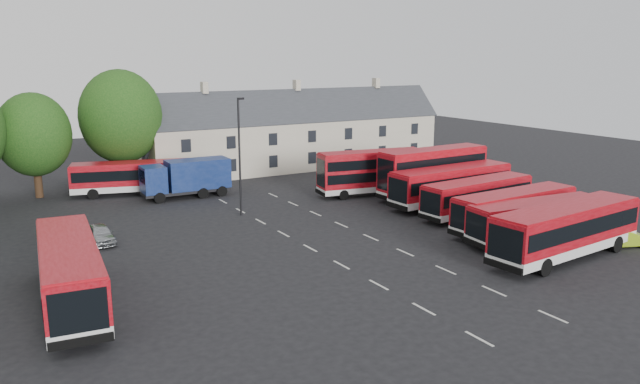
{
  "coord_description": "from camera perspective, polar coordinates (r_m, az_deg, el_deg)",
  "views": [
    {
      "loc": [
        -19.79,
        -33.34,
        12.86
      ],
      "look_at": [
        4.48,
        8.36,
        2.2
      ],
      "focal_mm": 35.0,
      "sensor_mm": 36.0,
      "label": 1
    }
  ],
  "objects": [
    {
      "name": "bus_north",
      "position": [
        60.74,
        -16.76,
        1.49
      ],
      "size": [
        11.22,
        5.29,
        3.09
      ],
      "rotation": [
        0.0,
        0.0,
        -0.27
      ],
      "color": "silver",
      "rests_on": "ground"
    },
    {
      "name": "bus_dd_south",
      "position": [
        57.86,
        10.29,
        2.02
      ],
      "size": [
        11.13,
        2.96,
        4.53
      ],
      "rotation": [
        0.0,
        0.0,
        0.04
      ],
      "color": "silver",
      "rests_on": "ground"
    },
    {
      "name": "lime_car",
      "position": [
        47.47,
        26.09,
        -3.82
      ],
      "size": [
        3.81,
        2.4,
        1.19
      ],
      "primitive_type": "imported",
      "rotation": [
        0.0,
        0.0,
        1.22
      ],
      "color": "#9DC61E",
      "rests_on": "ground"
    },
    {
      "name": "lane_markings",
      "position": [
        43.72,
        1.96,
        -4.65
      ],
      "size": [
        5.15,
        33.8,
        0.01
      ],
      "color": "beige",
      "rests_on": "ground"
    },
    {
      "name": "bus_row_e",
      "position": [
        55.13,
        11.89,
        0.85
      ],
      "size": [
        12.01,
        3.25,
        3.37
      ],
      "rotation": [
        0.0,
        0.0,
        0.04
      ],
      "color": "silver",
      "rests_on": "ground"
    },
    {
      "name": "bus_row_c",
      "position": [
        48.06,
        17.37,
        -1.38
      ],
      "size": [
        10.92,
        2.98,
        3.06
      ],
      "rotation": [
        0.0,
        0.0,
        0.04
      ],
      "color": "silver",
      "rests_on": "ground"
    },
    {
      "name": "bus_row_b",
      "position": [
        45.83,
        19.22,
        -2.23
      ],
      "size": [
        10.71,
        3.42,
        2.98
      ],
      "rotation": [
        0.0,
        0.0,
        -0.1
      ],
      "color": "silver",
      "rests_on": "ground"
    },
    {
      "name": "bus_west",
      "position": [
        34.82,
        -21.93,
        -6.54
      ],
      "size": [
        3.9,
        12.37,
        3.44
      ],
      "rotation": [
        0.0,
        0.0,
        1.48
      ],
      "color": "silver",
      "rests_on": "ground"
    },
    {
      "name": "bus_row_a",
      "position": [
        42.86,
        21.62,
        -3.0
      ],
      "size": [
        12.51,
        4.0,
        3.48
      ],
      "rotation": [
        0.0,
        0.0,
        0.1
      ],
      "color": "silver",
      "rests_on": "ground"
    },
    {
      "name": "terrace_houses",
      "position": [
        72.36,
        -2.11,
        5.3
      ],
      "size": [
        35.7,
        7.13,
        10.06
      ],
      "color": "beige",
      "rests_on": "ground"
    },
    {
      "name": "ground",
      "position": [
        40.85,
        0.47,
        -5.89
      ],
      "size": [
        140.0,
        140.0,
        0.0
      ],
      "primitive_type": "plane",
      "color": "black",
      "rests_on": "ground"
    },
    {
      "name": "silver_car",
      "position": [
        46.09,
        -19.46,
        -3.63
      ],
      "size": [
        1.66,
        3.88,
        1.31
      ],
      "primitive_type": "imported",
      "rotation": [
        0.0,
        0.0,
        0.03
      ],
      "color": "#9EA1A5",
      "rests_on": "ground"
    },
    {
      "name": "bus_row_d",
      "position": [
        51.99,
        14.19,
        -0.21
      ],
      "size": [
        10.79,
        3.31,
        3.0
      ],
      "rotation": [
        0.0,
        0.0,
        0.08
      ],
      "color": "silver",
      "rests_on": "ground"
    },
    {
      "name": "bus_dd_north",
      "position": [
        58.22,
        4.73,
        2.03
      ],
      "size": [
        10.36,
        3.9,
        4.15
      ],
      "rotation": [
        0.0,
        0.0,
        -0.16
      ],
      "color": "silver",
      "rests_on": "ground"
    },
    {
      "name": "lamppost",
      "position": [
        50.47,
        -7.35,
        3.5
      ],
      "size": [
        0.66,
        0.42,
        9.54
      ],
      "rotation": [
        0.0,
        0.0,
        0.35
      ],
      "color": "black",
      "rests_on": "ground"
    },
    {
      "name": "box_truck",
      "position": [
        58.29,
        -12.05,
        1.39
      ],
      "size": [
        7.97,
        2.67,
        3.46
      ],
      "rotation": [
        0.0,
        0.0,
        -0.02
      ],
      "color": "black",
      "rests_on": "ground"
    }
  ]
}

